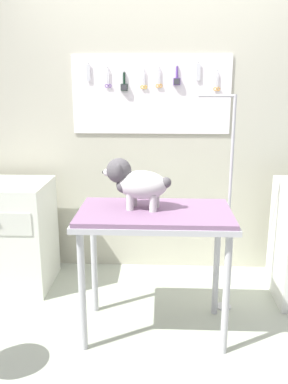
% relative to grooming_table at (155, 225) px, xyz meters
% --- Properties ---
extents(ground, '(4.40, 4.00, 0.04)m').
position_rel_grooming_table_xyz_m(ground, '(0.02, -0.23, -0.78)').
color(ground, '#A7AE9C').
extents(rear_wall_panel, '(4.00, 0.11, 2.30)m').
position_rel_grooming_table_xyz_m(rear_wall_panel, '(0.02, 1.05, 0.40)').
color(rear_wall_panel, '#BAB7A2').
rests_on(rear_wall_panel, ground).
extents(grooming_table, '(0.99, 0.58, 0.85)m').
position_rel_grooming_table_xyz_m(grooming_table, '(0.00, 0.00, 0.00)').
color(grooming_table, '#B7B7BC').
rests_on(grooming_table, ground).
extents(grooming_arm, '(0.30, 0.11, 1.55)m').
position_rel_grooming_table_xyz_m(grooming_arm, '(0.51, 0.31, -0.03)').
color(grooming_arm, '#B7B7BC').
rests_on(grooming_arm, ground).
extents(dog, '(0.44, 0.25, 0.32)m').
position_rel_grooming_table_xyz_m(dog, '(-0.12, 0.04, 0.27)').
color(dog, silver).
rests_on(dog, grooming_table).
extents(counter_left, '(0.80, 0.58, 0.87)m').
position_rel_grooming_table_xyz_m(counter_left, '(-1.26, 0.62, -0.32)').
color(counter_left, silver).
rests_on(counter_left, ground).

